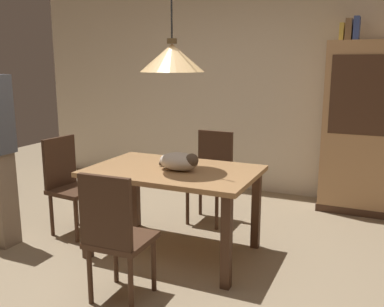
{
  "coord_description": "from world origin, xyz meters",
  "views": [
    {
      "loc": [
        1.42,
        -2.61,
        1.62
      ],
      "look_at": [
        -0.06,
        0.7,
        0.85
      ],
      "focal_mm": 40.01,
      "sensor_mm": 36.0,
      "label": 1
    }
  ],
  "objects_px": {
    "chair_left_side": "(68,181)",
    "hutch_bookcase": "(377,133)",
    "cat_sleeping": "(180,161)",
    "chair_far_back": "(211,172)",
    "pendant_lamp": "(172,58)",
    "book_yellow_short": "(342,32)",
    "book_blue_wide": "(357,29)",
    "chair_near_front": "(115,233)",
    "book_brown_thick": "(349,30)",
    "dining_table": "(173,180)"
  },
  "relations": [
    {
      "from": "chair_left_side",
      "to": "hutch_bookcase",
      "type": "bearing_deg",
      "value": 34.18
    },
    {
      "from": "dining_table",
      "to": "hutch_bookcase",
      "type": "xyz_separation_m",
      "value": [
        1.53,
        1.82,
        0.24
      ]
    },
    {
      "from": "dining_table",
      "to": "chair_far_back",
      "type": "bearing_deg",
      "value": 89.89
    },
    {
      "from": "pendant_lamp",
      "to": "book_brown_thick",
      "type": "bearing_deg",
      "value": 57.14
    },
    {
      "from": "book_brown_thick",
      "to": "book_blue_wide",
      "type": "relative_size",
      "value": 1.0
    },
    {
      "from": "chair_near_front",
      "to": "chair_far_back",
      "type": "relative_size",
      "value": 1.0
    },
    {
      "from": "chair_far_back",
      "to": "book_brown_thick",
      "type": "bearing_deg",
      "value": 38.69
    },
    {
      "from": "chair_far_back",
      "to": "hutch_bookcase",
      "type": "xyz_separation_m",
      "value": [
        1.53,
        0.94,
        0.38
      ]
    },
    {
      "from": "chair_near_front",
      "to": "hutch_bookcase",
      "type": "bearing_deg",
      "value": 60.39
    },
    {
      "from": "cat_sleeping",
      "to": "book_yellow_short",
      "type": "bearing_deg",
      "value": 60.74
    },
    {
      "from": "chair_left_side",
      "to": "hutch_bookcase",
      "type": "height_order",
      "value": "hutch_bookcase"
    },
    {
      "from": "chair_far_back",
      "to": "cat_sleeping",
      "type": "bearing_deg",
      "value": -85.39
    },
    {
      "from": "book_brown_thick",
      "to": "book_blue_wide",
      "type": "height_order",
      "value": "book_blue_wide"
    },
    {
      "from": "chair_far_back",
      "to": "book_yellow_short",
      "type": "xyz_separation_m",
      "value": [
        1.1,
        0.94,
        1.43
      ]
    },
    {
      "from": "chair_far_back",
      "to": "hutch_bookcase",
      "type": "height_order",
      "value": "hutch_bookcase"
    },
    {
      "from": "chair_near_front",
      "to": "book_yellow_short",
      "type": "relative_size",
      "value": 4.65
    },
    {
      "from": "dining_table",
      "to": "chair_near_front",
      "type": "bearing_deg",
      "value": -89.87
    },
    {
      "from": "pendant_lamp",
      "to": "book_yellow_short",
      "type": "bearing_deg",
      "value": 58.7
    },
    {
      "from": "pendant_lamp",
      "to": "hutch_bookcase",
      "type": "height_order",
      "value": "pendant_lamp"
    },
    {
      "from": "chair_near_front",
      "to": "pendant_lamp",
      "type": "height_order",
      "value": "pendant_lamp"
    },
    {
      "from": "chair_near_front",
      "to": "book_brown_thick",
      "type": "xyz_separation_m",
      "value": [
        1.17,
        2.7,
        1.45
      ]
    },
    {
      "from": "book_yellow_short",
      "to": "chair_left_side",
      "type": "bearing_deg",
      "value": -140.99
    },
    {
      "from": "chair_left_side",
      "to": "book_brown_thick",
      "type": "height_order",
      "value": "book_brown_thick"
    },
    {
      "from": "dining_table",
      "to": "book_yellow_short",
      "type": "xyz_separation_m",
      "value": [
        1.1,
        1.82,
        1.29
      ]
    },
    {
      "from": "cat_sleeping",
      "to": "book_yellow_short",
      "type": "height_order",
      "value": "book_yellow_short"
    },
    {
      "from": "chair_left_side",
      "to": "chair_far_back",
      "type": "height_order",
      "value": "same"
    },
    {
      "from": "chair_near_front",
      "to": "book_brown_thick",
      "type": "bearing_deg",
      "value": 66.5
    },
    {
      "from": "chair_left_side",
      "to": "book_yellow_short",
      "type": "relative_size",
      "value": 4.65
    },
    {
      "from": "hutch_bookcase",
      "to": "book_yellow_short",
      "type": "bearing_deg",
      "value": 179.8
    },
    {
      "from": "pendant_lamp",
      "to": "hutch_bookcase",
      "type": "xyz_separation_m",
      "value": [
        1.53,
        1.82,
        -0.77
      ]
    },
    {
      "from": "book_yellow_short",
      "to": "dining_table",
      "type": "bearing_deg",
      "value": -121.3
    },
    {
      "from": "dining_table",
      "to": "chair_near_front",
      "type": "relative_size",
      "value": 1.51
    },
    {
      "from": "hutch_bookcase",
      "to": "book_yellow_short",
      "type": "xyz_separation_m",
      "value": [
        -0.43,
        0.0,
        1.05
      ]
    },
    {
      "from": "hutch_bookcase",
      "to": "book_blue_wide",
      "type": "distance_m",
      "value": 1.12
    },
    {
      "from": "pendant_lamp",
      "to": "book_yellow_short",
      "type": "relative_size",
      "value": 6.5
    },
    {
      "from": "chair_left_side",
      "to": "chair_far_back",
      "type": "distance_m",
      "value": 1.43
    },
    {
      "from": "cat_sleeping",
      "to": "book_blue_wide",
      "type": "bearing_deg",
      "value": 57.44
    },
    {
      "from": "hutch_bookcase",
      "to": "book_yellow_short",
      "type": "height_order",
      "value": "book_yellow_short"
    },
    {
      "from": "dining_table",
      "to": "hutch_bookcase",
      "type": "distance_m",
      "value": 2.39
    },
    {
      "from": "cat_sleeping",
      "to": "chair_far_back",
      "type": "bearing_deg",
      "value": 94.61
    },
    {
      "from": "chair_far_back",
      "to": "pendant_lamp",
      "type": "height_order",
      "value": "pendant_lamp"
    },
    {
      "from": "chair_left_side",
      "to": "book_yellow_short",
      "type": "xyz_separation_m",
      "value": [
        2.23,
        1.81,
        1.43
      ]
    },
    {
      "from": "pendant_lamp",
      "to": "book_yellow_short",
      "type": "xyz_separation_m",
      "value": [
        1.1,
        1.82,
        0.28
      ]
    },
    {
      "from": "chair_near_front",
      "to": "book_blue_wide",
      "type": "distance_m",
      "value": 3.31
    },
    {
      "from": "book_yellow_short",
      "to": "book_blue_wide",
      "type": "xyz_separation_m",
      "value": [
        0.14,
        0.0,
        0.03
      ]
    },
    {
      "from": "book_blue_wide",
      "to": "chair_far_back",
      "type": "bearing_deg",
      "value": -143.04
    },
    {
      "from": "dining_table",
      "to": "book_blue_wide",
      "type": "height_order",
      "value": "book_blue_wide"
    },
    {
      "from": "hutch_bookcase",
      "to": "pendant_lamp",
      "type": "bearing_deg",
      "value": -130.17
    },
    {
      "from": "chair_far_back",
      "to": "book_blue_wide",
      "type": "height_order",
      "value": "book_blue_wide"
    },
    {
      "from": "pendant_lamp",
      "to": "book_blue_wide",
      "type": "height_order",
      "value": "pendant_lamp"
    }
  ]
}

